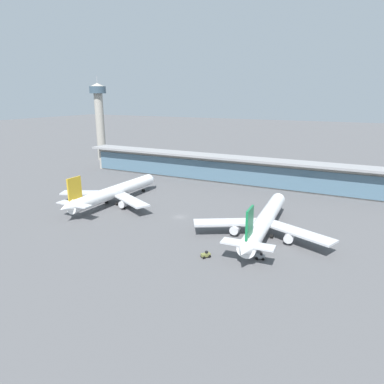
% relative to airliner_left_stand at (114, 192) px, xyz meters
% --- Properties ---
extents(ground_plane, '(1200.00, 1200.00, 0.00)m').
position_rel_airliner_left_stand_xyz_m(ground_plane, '(35.80, -2.27, -5.35)').
color(ground_plane, '#515154').
extents(airliner_left_stand, '(49.10, 63.72, 16.99)m').
position_rel_airliner_left_stand_xyz_m(airliner_left_stand, '(0.00, 0.00, 0.00)').
color(airliner_left_stand, white).
rests_on(airliner_left_stand, ground).
extents(airliner_centre_stand, '(49.00, 63.85, 16.99)m').
position_rel_airliner_left_stand_xyz_m(airliner_centre_stand, '(71.74, -5.69, 0.00)').
color(airliner_centre_stand, white).
rests_on(airliner_centre_stand, ground).
extents(service_truck_near_nose_white, '(6.88, 8.28, 2.95)m').
position_rel_airliner_left_stand_xyz_m(service_truck_near_nose_white, '(9.89, -1.36, -3.64)').
color(service_truck_near_nose_white, silver).
rests_on(service_truck_near_nose_white, ground).
extents(service_truck_under_wing_grey, '(3.11, 2.16, 2.05)m').
position_rel_airliner_left_stand_xyz_m(service_truck_under_wing_grey, '(75.95, -24.45, -4.48)').
color(service_truck_under_wing_grey, gray).
rests_on(service_truck_under_wing_grey, ground).
extents(service_truck_mid_apron_olive, '(3.06, 3.32, 2.05)m').
position_rel_airliner_left_stand_xyz_m(service_truck_mid_apron_olive, '(60.74, -31.00, -4.48)').
color(service_truck_mid_apron_olive, olive).
rests_on(service_truck_mid_apron_olive, ground).
extents(terminal_building, '(194.66, 12.80, 15.20)m').
position_rel_airliner_left_stand_xyz_m(terminal_building, '(35.80, 61.92, 2.51)').
color(terminal_building, '#9E998E').
rests_on(terminal_building, ground).
extents(control_tower, '(12.00, 12.00, 61.89)m').
position_rel_airliner_left_stand_xyz_m(control_tower, '(-82.10, 86.56, 28.52)').
color(control_tower, '#9E998E').
rests_on(control_tower, ground).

